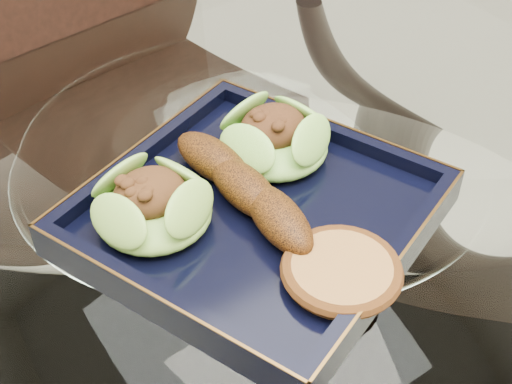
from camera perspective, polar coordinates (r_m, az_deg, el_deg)
dining_table at (r=0.79m, az=-0.21°, el=-8.60°), size 1.13×1.13×0.77m
dining_chair at (r=1.05m, az=-8.11°, el=-2.11°), size 0.43×0.43×0.87m
navy_plate at (r=0.63m, az=0.00°, el=-2.06°), size 0.35×0.35×0.02m
lettuce_wrap_left at (r=0.60m, az=-8.23°, el=-1.23°), size 0.10×0.10×0.04m
lettuce_wrap_right at (r=0.67m, az=1.51°, el=4.14°), size 0.11×0.11×0.04m
roasted_plantain at (r=0.62m, az=-0.94°, el=0.37°), size 0.04×0.18×0.03m
crumb_patty at (r=0.56m, az=6.85°, el=-6.40°), size 0.10×0.10×0.02m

